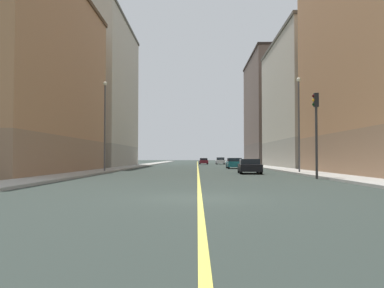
# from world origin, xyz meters

# --- Properties ---
(ground_plane) EXTENTS (400.00, 400.00, 0.00)m
(ground_plane) POSITION_xyz_m (0.00, 0.00, 0.00)
(ground_plane) COLOR #29322D
(ground_plane) RESTS_ON ground
(sidewalk_left) EXTENTS (2.70, 168.00, 0.15)m
(sidewalk_left) POSITION_xyz_m (9.43, 49.00, 0.07)
(sidewalk_left) COLOR #9E9B93
(sidewalk_left) RESTS_ON ground
(sidewalk_right) EXTENTS (2.70, 168.00, 0.15)m
(sidewalk_right) POSITION_xyz_m (-9.43, 49.00, 0.07)
(sidewalk_right) COLOR #9E9B93
(sidewalk_right) RESTS_ON ground
(lane_center_stripe) EXTENTS (0.16, 154.00, 0.01)m
(lane_center_stripe) POSITION_xyz_m (0.00, 49.00, 0.01)
(lane_center_stripe) COLOR #E5D14C
(lane_center_stripe) RESTS_ON ground
(building_left_mid) EXTENTS (8.71, 23.25, 17.89)m
(building_left_mid) POSITION_xyz_m (14.99, 42.78, 8.96)
(building_left_mid) COLOR #9D9688
(building_left_mid) RESTS_ON ground
(building_left_far) EXTENTS (8.71, 23.35, 21.85)m
(building_left_far) POSITION_xyz_m (14.99, 69.25, 10.94)
(building_left_far) COLOR brown
(building_left_far) RESTS_ON ground
(building_right_corner) EXTENTS (8.71, 24.04, 17.04)m
(building_right_corner) POSITION_xyz_m (-14.99, 21.37, 8.53)
(building_right_corner) COLOR #8F6B4F
(building_right_corner) RESTS_ON ground
(building_right_midblock) EXTENTS (8.71, 23.15, 22.13)m
(building_right_midblock) POSITION_xyz_m (-14.99, 48.13, 11.07)
(building_right_midblock) COLOR #9D9688
(building_right_midblock) RESTS_ON ground
(traffic_light_left_near) EXTENTS (0.40, 0.32, 5.59)m
(traffic_light_left_near) POSITION_xyz_m (7.66, 12.60, 3.65)
(traffic_light_left_near) COLOR #2D2D2D
(traffic_light_left_near) RESTS_ON ground
(street_lamp_left_near) EXTENTS (0.36, 0.36, 8.14)m
(street_lamp_left_near) POSITION_xyz_m (8.68, 21.09, 5.00)
(street_lamp_left_near) COLOR #4C4C51
(street_lamp_left_near) RESTS_ON ground
(street_lamp_right_near) EXTENTS (0.36, 0.36, 8.31)m
(street_lamp_right_near) POSITION_xyz_m (-8.68, 23.70, 5.09)
(street_lamp_right_near) COLOR #4C4C51
(street_lamp_right_near) RESTS_ON ground
(car_black) EXTENTS (2.01, 4.33, 1.27)m
(car_black) POSITION_xyz_m (4.42, 21.20, 0.63)
(car_black) COLOR black
(car_black) RESTS_ON ground
(car_teal) EXTENTS (1.93, 4.40, 1.33)m
(car_teal) POSITION_xyz_m (4.61, 37.37, 0.65)
(car_teal) COLOR #196670
(car_teal) RESTS_ON ground
(car_maroon) EXTENTS (1.83, 4.09, 1.27)m
(car_maroon) POSITION_xyz_m (1.22, 69.02, 0.62)
(car_maroon) COLOR maroon
(car_maroon) RESTS_ON ground
(car_white) EXTENTS (1.82, 4.15, 1.40)m
(car_white) POSITION_xyz_m (4.64, 69.31, 0.68)
(car_white) COLOR white
(car_white) RESTS_ON ground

